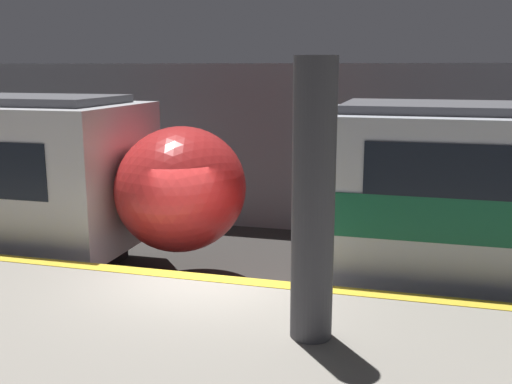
% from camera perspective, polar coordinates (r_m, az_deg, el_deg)
% --- Properties ---
extents(ground_plane, '(120.00, 120.00, 0.00)m').
position_cam_1_polar(ground_plane, '(9.84, -4.63, -13.40)').
color(ground_plane, '#33302D').
extents(platform, '(40.00, 4.62, 1.02)m').
position_cam_1_polar(platform, '(7.72, -10.77, -16.87)').
color(platform, gray).
rests_on(platform, ground).
extents(station_rear_barrier, '(50.00, 0.15, 4.27)m').
position_cam_1_polar(station_rear_barrier, '(15.37, 3.57, 4.15)').
color(station_rear_barrier, gray).
rests_on(station_rear_barrier, ground).
extents(support_pillar_near, '(0.50, 0.50, 3.30)m').
position_cam_1_polar(support_pillar_near, '(6.91, 5.48, -0.98)').
color(support_pillar_near, '#47474C').
rests_on(support_pillar_near, platform).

